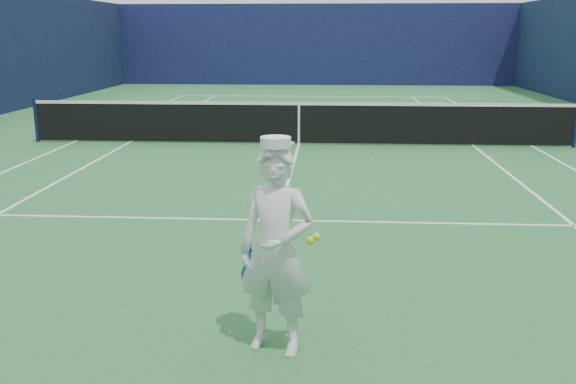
# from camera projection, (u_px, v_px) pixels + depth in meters

# --- Properties ---
(ground) EXTENTS (80.00, 80.00, 0.00)m
(ground) POSITION_uv_depth(u_px,v_px,m) (299.00, 144.00, 15.29)
(ground) COLOR #286933
(ground) RESTS_ON ground
(court_markings) EXTENTS (11.03, 23.83, 0.01)m
(court_markings) POSITION_uv_depth(u_px,v_px,m) (299.00, 144.00, 15.29)
(court_markings) COLOR white
(court_markings) RESTS_ON ground
(windscreen_fence) EXTENTS (20.12, 36.12, 4.00)m
(windscreen_fence) POSITION_uv_depth(u_px,v_px,m) (299.00, 59.00, 14.81)
(windscreen_fence) COLOR #10143D
(windscreen_fence) RESTS_ON ground
(tennis_net) EXTENTS (12.88, 0.09, 1.07)m
(tennis_net) POSITION_uv_depth(u_px,v_px,m) (299.00, 121.00, 15.16)
(tennis_net) COLOR #141E4C
(tennis_net) RESTS_ON ground
(tennis_player) EXTENTS (0.73, 0.66, 1.81)m
(tennis_player) POSITION_uv_depth(u_px,v_px,m) (276.00, 250.00, 5.20)
(tennis_player) COLOR white
(tennis_player) RESTS_ON ground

